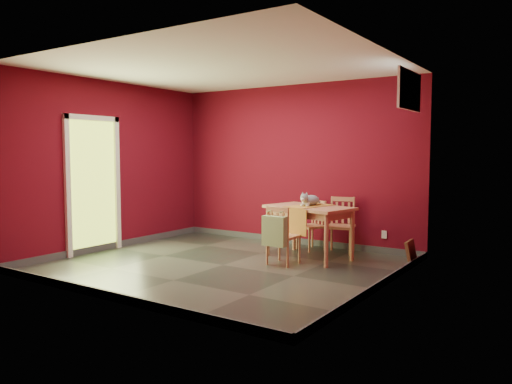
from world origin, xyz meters
The scene contains 13 objects.
ground centered at (0.00, 0.00, 0.00)m, with size 4.50×4.50×0.00m, color #2D342D.
room_shell centered at (0.00, 0.00, 0.05)m, with size 4.50×4.50×4.50m.
doorway centered at (-2.23, -0.40, 1.12)m, with size 0.06×1.01×2.13m.
window centered at (2.23, 1.00, 2.35)m, with size 0.05×0.90×0.50m.
outlet_plate centered at (1.60, 1.99, 0.30)m, with size 0.08×0.01×0.12m, color silver.
dining_table centered at (0.78, 1.06, 0.68)m, with size 1.36×0.97×0.77m.
table_runner centered at (0.78, 0.93, 0.71)m, with size 0.52×0.83×0.39m.
chair_far_left centered at (0.52, 1.69, 0.40)m, with size 0.49×0.49×0.79m.
chair_far_right centered at (1.01, 1.71, 0.44)m, with size 0.49×0.49×0.87m.
chair_near centered at (0.67, 0.48, 0.42)m, with size 0.38×0.38×0.82m.
tote_bag centered at (0.67, 0.27, 0.50)m, with size 0.34×0.20×0.48m.
cat centered at (0.77, 1.13, 0.89)m, with size 0.23×0.45×0.22m, color slate, non-canonical shape.
picture_frame centered at (2.19, 1.40, 0.18)m, with size 0.13×0.36×0.35m.
Camera 1 is at (4.16, -5.43, 1.56)m, focal length 35.00 mm.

